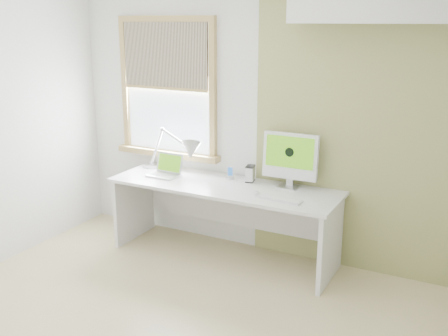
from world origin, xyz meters
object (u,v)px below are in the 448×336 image
Objects in this scene: desk_lamp at (183,151)px; external_drive at (250,174)px; desk at (226,203)px; laptop at (166,170)px; imac at (290,157)px.

desk_lamp reaches higher than external_drive.
desk_lamp is at bearing 171.46° from desk.
desk_lamp is at bearing 44.33° from laptop.
laptop reaches higher than desk.
desk_lamp is 1.10m from imac.
desk is 6.96× the size of laptop.
external_drive is at bearing -178.73° from imac.
external_drive is (0.17, 0.16, 0.27)m from desk.
imac is (0.40, 0.01, 0.21)m from external_drive.
desk_lamp is 1.49× the size of imac.
laptop reaches higher than external_drive.
laptop is at bearing -166.40° from external_drive.
imac reaches higher than desk_lamp.
laptop is (-0.12, -0.12, -0.18)m from desk_lamp.
desk_lamp is 0.25m from laptop.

